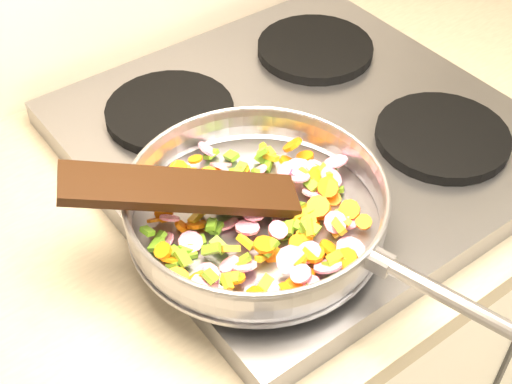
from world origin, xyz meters
TOP-DOWN VIEW (x-y plane):
  - cooktop at (-0.70, 1.67)m, footprint 0.60×0.60m
  - grate_fl at (-0.84, 1.52)m, footprint 0.19×0.19m
  - grate_fr at (-0.56, 1.52)m, footprint 0.19×0.19m
  - grate_bl at (-0.84, 1.81)m, footprint 0.19×0.19m
  - grate_br at (-0.56, 1.81)m, footprint 0.19×0.19m
  - saute_pan at (-0.88, 1.54)m, footprint 0.36×0.52m
  - vegetable_heap at (-0.88, 1.53)m, footprint 0.30×0.30m
  - wooden_spatula at (-0.95, 1.59)m, footprint 0.28×0.18m

SIDE VIEW (x-z plane):
  - cooktop at x=-0.70m, z-range 0.90..0.94m
  - grate_fl at x=-0.84m, z-range 0.94..0.96m
  - grate_fr at x=-0.56m, z-range 0.94..0.96m
  - grate_bl at x=-0.84m, z-range 0.94..0.96m
  - grate_br at x=-0.56m, z-range 0.94..0.96m
  - vegetable_heap at x=-0.88m, z-range 0.95..1.00m
  - saute_pan at x=-0.88m, z-range 0.96..1.02m
  - wooden_spatula at x=-0.95m, z-range 0.97..1.06m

